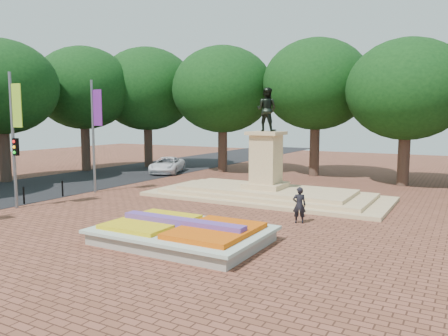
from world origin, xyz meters
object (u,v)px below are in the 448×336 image
monument (266,183)px  van (167,165)px  pedestrian (299,205)px  flower_bed (183,233)px

monument → van: (-12.03, 6.54, -0.21)m
pedestrian → monument: bearing=-76.3°
flower_bed → van: van is taller
flower_bed → pedestrian: 5.80m
flower_bed → pedestrian: bearing=61.2°
van → pedestrian: pedestrian is taller
monument → pedestrian: 6.23m
flower_bed → van: size_ratio=1.30×
flower_bed → monument: (-1.03, 10.00, 0.50)m
van → flower_bed: bearing=-73.7°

